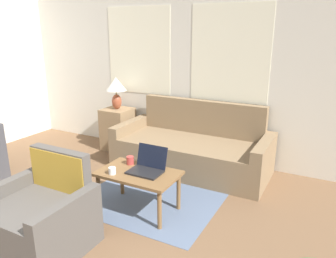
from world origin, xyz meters
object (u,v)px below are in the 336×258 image
(couch, at_px, (193,150))
(table_lamp, at_px, (116,88))
(cup_navy, at_px, (130,160))
(cup_yellow, at_px, (112,171))
(laptop, at_px, (148,166))
(armchair, at_px, (42,218))
(coffee_table, at_px, (138,177))

(couch, relative_size, table_lamp, 4.21)
(couch, bearing_deg, cup_navy, -102.29)
(couch, relative_size, cup_yellow, 27.67)
(couch, xyz_separation_m, cup_yellow, (-0.27, -1.46, 0.21))
(table_lamp, relative_size, laptop, 1.43)
(couch, height_order, armchair, couch)
(coffee_table, bearing_deg, couch, 87.52)
(couch, height_order, coffee_table, couch)
(table_lamp, bearing_deg, cup_navy, -49.11)
(table_lamp, relative_size, cup_yellow, 6.58)
(armchair, distance_m, table_lamp, 2.61)
(couch, distance_m, cup_navy, 1.20)
(table_lamp, bearing_deg, couch, -5.91)
(table_lamp, height_order, laptop, table_lamp)
(coffee_table, bearing_deg, cup_yellow, -142.76)
(coffee_table, height_order, cup_yellow, cup_yellow)
(armchair, bearing_deg, coffee_table, 64.83)
(laptop, relative_size, cup_navy, 3.90)
(couch, distance_m, laptop, 1.25)
(laptop, bearing_deg, couch, 90.77)
(table_lamp, bearing_deg, cup_yellow, -55.33)
(couch, bearing_deg, laptop, -89.23)
(armchair, xyz_separation_m, table_lamp, (-0.89, 2.35, 0.73))
(armchair, bearing_deg, cup_navy, 77.56)
(table_lamp, distance_m, cup_navy, 1.79)
(coffee_table, relative_size, cup_navy, 9.43)
(couch, xyz_separation_m, laptop, (0.02, -1.23, 0.23))
(cup_navy, xyz_separation_m, cup_yellow, (-0.02, -0.30, -0.01))
(armchair, xyz_separation_m, cup_yellow, (0.21, 0.75, 0.21))
(coffee_table, distance_m, cup_navy, 0.26)
(laptop, height_order, cup_yellow, laptop)
(coffee_table, xyz_separation_m, cup_yellow, (-0.21, -0.16, 0.09))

